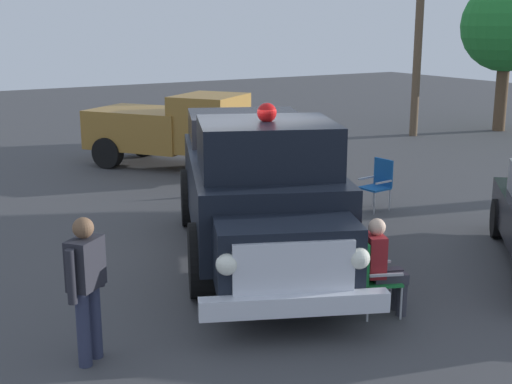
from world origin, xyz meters
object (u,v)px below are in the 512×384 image
Objects in this scene: lawn_chair_by_car at (379,181)px; traffic_cone at (255,179)px; vintage_fire_truck at (258,185)px; spectator_standing at (86,280)px; lawn_chair_near_truck at (371,271)px; oak_tree_left at (507,27)px; utility_pole at (420,6)px; parked_pickup at (179,129)px; spectator_seated at (382,263)px.

lawn_chair_by_car reaches higher than traffic_cone.
vintage_fire_truck is 4.03m from spectator_standing.
lawn_chair_near_truck is at bearing 80.26° from spectator_standing.
traffic_cone is at bearing -150.33° from lawn_chair_by_car.
oak_tree_left is (-7.05, 13.99, 2.29)m from vintage_fire_truck.
utility_pole reaches higher than lawn_chair_by_car.
vintage_fire_truck is 15.83m from oak_tree_left.
oak_tree_left reaches higher than vintage_fire_truck.
traffic_cone is at bearing 149.68° from vintage_fire_truck.
parked_pickup is 0.62× the size of utility_pole.
lawn_chair_near_truck reaches higher than traffic_cone.
spectator_seated is at bearing -45.02° from utility_pole.
vintage_fire_truck reaches higher than parked_pickup.
parked_pickup reaches higher than lawn_chair_by_car.
oak_tree_left is (-9.79, 13.79, 2.79)m from spectator_seated.
traffic_cone is at bearing -64.67° from utility_pole.
lawn_chair_by_car is 7.78m from spectator_standing.
parked_pickup reaches higher than lawn_chair_near_truck.
oak_tree_left is (0.08, 12.05, 2.50)m from parked_pickup.
spectator_standing is at bearing -55.18° from utility_pole.
lawn_chair_near_truck is 0.20× the size of oak_tree_left.
oak_tree_left reaches higher than lawn_chair_by_car.
utility_pole is at bearing 94.03° from parked_pickup.
vintage_fire_truck is at bearing -175.95° from spectator_seated.
parked_pickup is 10.03m from spectator_seated.
spectator_seated reaches higher than lawn_chair_near_truck.
oak_tree_left is at bearing 105.74° from traffic_cone.
utility_pole is at bearing -101.92° from oak_tree_left.
oak_tree_left reaches higher than lawn_chair_near_truck.
spectator_standing is 19.84m from oak_tree_left.
vintage_fire_truck is 7.39m from parked_pickup.
parked_pickup is at bearing -176.09° from traffic_cone.
parked_pickup is 9.31m from utility_pole.
oak_tree_left reaches higher than parked_pickup.
vintage_fire_truck is at bearing -70.84° from lawn_chair_by_car.
oak_tree_left is at bearing 124.97° from lawn_chair_near_truck.
vintage_fire_truck is 9.96× the size of traffic_cone.
vintage_fire_truck reaches higher than spectator_seated.
parked_pickup reaches higher than traffic_cone.
traffic_cone is at bearing 135.91° from spectator_standing.
utility_pole is at bearing 134.98° from spectator_seated.
vintage_fire_truck is at bearing -54.06° from utility_pole.
oak_tree_left is 12.68m from traffic_cone.
parked_pickup is 2.95× the size of spectator_standing.
vintage_fire_truck is 6.20× the size of lawn_chair_by_car.
spectator_seated is at bearing -17.06° from traffic_cone.
spectator_standing reaches higher than traffic_cone.
oak_tree_left is 7.94× the size of traffic_cone.
spectator_standing is 2.64× the size of traffic_cone.
lawn_chair_by_car is at bearing -47.52° from utility_pole.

